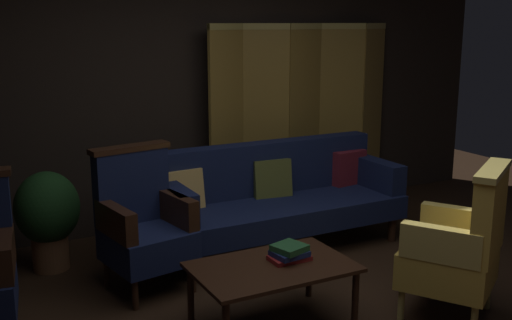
{
  "coord_description": "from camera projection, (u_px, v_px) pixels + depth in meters",
  "views": [
    {
      "loc": [
        -1.98,
        -2.97,
        1.92
      ],
      "look_at": [
        0.0,
        0.8,
        0.95
      ],
      "focal_mm": 42.92,
      "sensor_mm": 36.0,
      "label": 1
    }
  ],
  "objects": [
    {
      "name": "book_green_cloth",
      "position": [
        290.0,
        248.0,
        3.91
      ],
      "size": [
        0.23,
        0.23,
        0.04
      ],
      "primitive_type": "cube",
      "rotation": [
        0.0,
        0.0,
        0.28
      ],
      "color": "#1E4C28",
      "rests_on": "book_navy_cloth"
    },
    {
      "name": "folding_screen",
      "position": [
        304.0,
        115.0,
        6.19
      ],
      "size": [
        2.15,
        0.24,
        1.9
      ],
      "color": "olive",
      "rests_on": "ground_plane"
    },
    {
      "name": "book_red_leather",
      "position": [
        289.0,
        258.0,
        3.92
      ],
      "size": [
        0.26,
        0.16,
        0.03
      ],
      "primitive_type": "cube",
      "rotation": [
        0.0,
        0.0,
        0.0
      ],
      "color": "maroon",
      "rests_on": "coffee_table"
    },
    {
      "name": "coffee_table",
      "position": [
        272.0,
        272.0,
        3.85
      ],
      "size": [
        1.0,
        0.64,
        0.42
      ],
      "color": "black",
      "rests_on": "ground_plane"
    },
    {
      "name": "back_wall",
      "position": [
        174.0,
        78.0,
        5.69
      ],
      "size": [
        7.2,
        0.1,
        2.8
      ],
      "primitive_type": "cube",
      "color": "black",
      "rests_on": "ground_plane"
    },
    {
      "name": "armchair_gilt_accent",
      "position": [
        460.0,
        247.0,
        3.97
      ],
      "size": [
        0.8,
        0.8,
        1.04
      ],
      "color": "tan",
      "rests_on": "ground_plane"
    },
    {
      "name": "velvet_couch",
      "position": [
        277.0,
        194.0,
        5.29
      ],
      "size": [
        2.12,
        0.78,
        0.88
      ],
      "color": "black",
      "rests_on": "ground_plane"
    },
    {
      "name": "armchair_wing_right",
      "position": [
        143.0,
        223.0,
        4.42
      ],
      "size": [
        0.67,
        0.67,
        1.04
      ],
      "color": "black",
      "rests_on": "ground_plane"
    },
    {
      "name": "potted_plant",
      "position": [
        48.0,
        214.0,
        4.76
      ],
      "size": [
        0.5,
        0.5,
        0.79
      ],
      "color": "brown",
      "rests_on": "ground_plane"
    },
    {
      "name": "book_navy_cloth",
      "position": [
        289.0,
        253.0,
        3.92
      ],
      "size": [
        0.23,
        0.2,
        0.03
      ],
      "primitive_type": "cube",
      "rotation": [
        0.0,
        0.0,
        0.11
      ],
      "color": "navy",
      "rests_on": "book_red_leather"
    }
  ]
}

